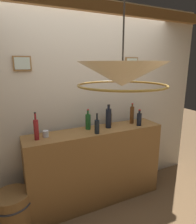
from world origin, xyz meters
name	(u,v)px	position (x,y,z in m)	size (l,w,h in m)	color
panelled_rear_partition	(88,99)	(0.00, 1.10, 1.42)	(3.70, 0.15, 2.68)	beige
bar_shelf_unit	(96,166)	(0.00, 0.82, 0.52)	(1.84, 0.39, 1.05)	olive
liquor_bottle_amaro	(97,126)	(-0.05, 0.70, 1.14)	(0.06, 0.06, 0.25)	black
liquor_bottle_tequila	(36,129)	(-0.75, 0.81, 1.17)	(0.05, 0.05, 0.32)	maroon
liquor_bottle_whiskey	(132,115)	(0.58, 0.87, 1.17)	(0.06, 0.06, 0.30)	#5A3215
liquor_bottle_vodka	(109,119)	(0.25, 0.95, 1.14)	(0.07, 0.07, 0.22)	#5C3413
liquor_bottle_mezcal	(88,121)	(-0.08, 0.90, 1.15)	(0.07, 0.07, 0.27)	#1A5724
liquor_bottle_bourbon	(108,118)	(0.19, 0.84, 1.18)	(0.08, 0.08, 0.32)	black
liquor_bottle_brandy	(139,119)	(0.62, 0.74, 1.14)	(0.07, 0.07, 0.23)	black
glass_tumbler_rocks	(46,134)	(-0.64, 0.85, 1.09)	(0.07, 0.07, 0.08)	silver
pendant_lamp	(122,75)	(-0.26, -0.17, 1.80)	(0.64, 0.64, 0.58)	#EFE5C6
wooden_barrel	(13,213)	(-1.07, 0.72, 0.25)	(0.42, 0.42, 0.51)	olive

